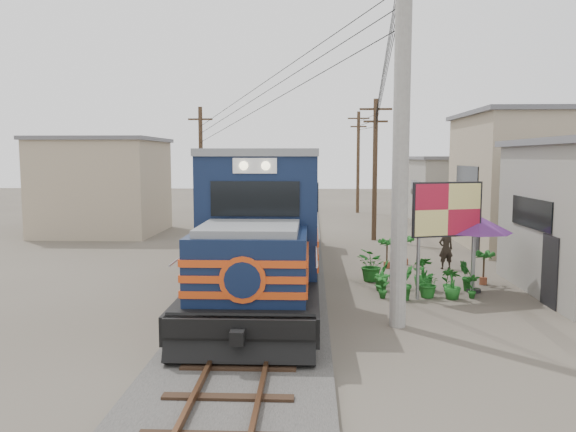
{
  "coord_description": "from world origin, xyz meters",
  "views": [
    {
      "loc": [
        1.38,
        -14.09,
        4.15
      ],
      "look_at": [
        0.59,
        4.45,
        2.2
      ],
      "focal_mm": 35.0,
      "sensor_mm": 36.0,
      "label": 1
    }
  ],
  "objects_px": {
    "locomotive": "(271,226)",
    "billboard": "(447,213)",
    "vendor": "(446,249)",
    "market_umbrella": "(476,224)"
  },
  "relations": [
    {
      "from": "locomotive",
      "to": "billboard",
      "type": "bearing_deg",
      "value": -23.23
    },
    {
      "from": "billboard",
      "to": "vendor",
      "type": "xyz_separation_m",
      "value": [
        1.02,
        4.3,
        -1.77
      ]
    },
    {
      "from": "billboard",
      "to": "vendor",
      "type": "distance_m",
      "value": 4.76
    },
    {
      "from": "market_umbrella",
      "to": "vendor",
      "type": "distance_m",
      "value": 3.84
    },
    {
      "from": "locomotive",
      "to": "market_umbrella",
      "type": "relative_size",
      "value": 6.75
    },
    {
      "from": "market_umbrella",
      "to": "vendor",
      "type": "bearing_deg",
      "value": 90.42
    },
    {
      "from": "market_umbrella",
      "to": "locomotive",
      "type": "bearing_deg",
      "value": 166.03
    },
    {
      "from": "market_umbrella",
      "to": "vendor",
      "type": "xyz_separation_m",
      "value": [
        -0.03,
        3.59,
        -1.36
      ]
    },
    {
      "from": "locomotive",
      "to": "vendor",
      "type": "relative_size",
      "value": 11.21
    },
    {
      "from": "vendor",
      "to": "billboard",
      "type": "bearing_deg",
      "value": 65.76
    }
  ]
}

